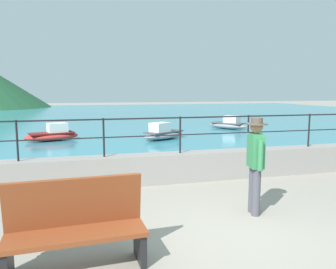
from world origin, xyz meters
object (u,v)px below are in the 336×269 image
object	(u,v)px
person_walking	(255,161)
boat_3	(53,134)
bench_main	(76,224)
boat_2	(229,124)
boat_0	(163,133)

from	to	relation	value
person_walking	boat_3	xyz separation A→B (m)	(-4.18, 9.93, -0.65)
bench_main	boat_2	distance (m)	15.56
boat_0	boat_2	bearing A→B (deg)	32.93
bench_main	person_walking	world-z (taller)	person_walking
boat_3	boat_2	bearing A→B (deg)	12.94
boat_3	bench_main	bearing A→B (deg)	-84.34
bench_main	boat_0	bearing A→B (deg)	70.10
boat_0	boat_2	world-z (taller)	same
person_walking	boat_0	bearing A→B (deg)	86.32
person_walking	boat_3	world-z (taller)	person_walking
bench_main	person_walking	size ratio (longest dim) A/B	0.98
bench_main	boat_0	size ratio (longest dim) A/B	0.71
person_walking	boat_2	bearing A→B (deg)	66.64
boat_2	person_walking	bearing A→B (deg)	-113.36
person_walking	boat_0	size ratio (longest dim) A/B	0.72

